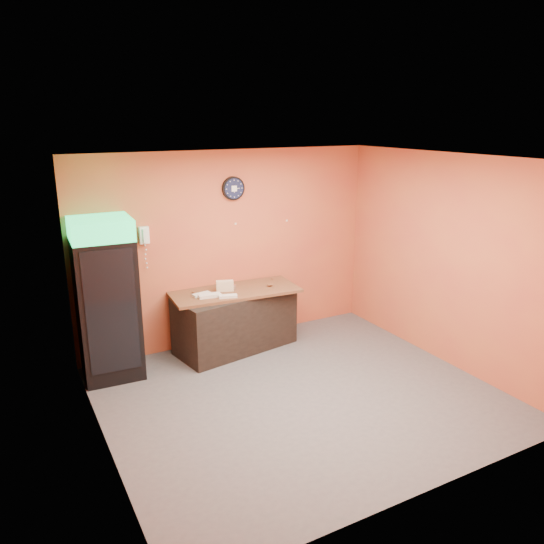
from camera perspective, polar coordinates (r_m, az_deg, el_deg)
floor at (r=6.57m, az=2.98°, el=-13.13°), size 4.50×4.50×0.00m
back_wall at (r=7.71m, az=-4.58°, el=2.58°), size 4.50×0.02×2.80m
left_wall at (r=5.25m, az=-18.36°, el=-4.89°), size 0.02×4.00×2.80m
right_wall at (r=7.39m, az=18.26°, el=1.18°), size 0.02×4.00×2.80m
ceiling at (r=5.73m, az=3.40°, el=12.04°), size 4.50×4.00×0.02m
beverage_cooler at (r=6.94m, az=-17.25°, el=-3.09°), size 0.76×0.77×2.06m
prep_counter at (r=7.64m, az=-3.97°, el=-5.24°), size 1.79×1.02×0.84m
wall_clock at (r=7.56m, az=-4.18°, el=8.96°), size 0.33×0.06×0.33m
wall_phone at (r=7.19m, az=-13.58°, el=3.87°), size 0.12×0.11×0.23m
butcher_paper at (r=7.49m, az=-4.03°, el=-2.09°), size 1.85×0.89×0.04m
sub_roll_stack at (r=7.43m, az=-5.10°, el=-1.50°), size 0.25×0.15×0.15m
wrapped_sandwich_left at (r=7.22m, az=-6.73°, el=-2.54°), size 0.32×0.15×0.04m
wrapped_sandwich_mid at (r=7.18m, az=-4.77°, el=-2.61°), size 0.27×0.16×0.04m
wrapped_sandwich_right at (r=7.29m, az=-7.58°, el=-2.41°), size 0.27×0.14×0.04m
kitchen_tool at (r=7.50m, az=-4.14°, el=-1.65°), size 0.07×0.07×0.07m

